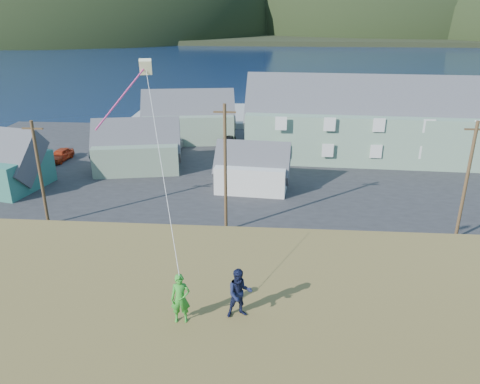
% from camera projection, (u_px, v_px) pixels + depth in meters
% --- Properties ---
extents(ground, '(900.00, 900.00, 0.00)m').
position_uv_depth(ground, '(242.00, 241.00, 34.89)').
color(ground, '#0A1638').
rests_on(ground, ground).
extents(grass_strip, '(110.00, 8.00, 0.10)m').
position_uv_depth(grass_strip, '(240.00, 254.00, 33.02)').
color(grass_strip, '#4C3D19').
rests_on(grass_strip, ground).
extents(waterfront_lot, '(72.00, 36.00, 0.12)m').
position_uv_depth(waterfront_lot, '(253.00, 167.00, 50.58)').
color(waterfront_lot, '#28282B').
rests_on(waterfront_lot, ground).
extents(wharf, '(26.00, 14.00, 0.90)m').
position_uv_depth(wharf, '(222.00, 115.00, 72.12)').
color(wharf, gray).
rests_on(wharf, ground).
extents(far_shore, '(900.00, 320.00, 2.00)m').
position_uv_depth(far_shore, '(275.00, 26.00, 339.58)').
color(far_shore, black).
rests_on(far_shore, ground).
extents(far_hills, '(760.00, 265.00, 143.00)m').
position_uv_depth(far_hills, '(331.00, 29.00, 289.91)').
color(far_hills, black).
rests_on(far_hills, ground).
extents(lodge, '(32.17, 10.32, 11.19)m').
position_uv_depth(lodge, '(389.00, 121.00, 52.04)').
color(lodge, gray).
rests_on(lodge, waterfront_lot).
extents(shed_palegreen_near, '(9.96, 7.24, 6.58)m').
position_uv_depth(shed_palegreen_near, '(137.00, 147.00, 48.94)').
color(shed_palegreen_near, slate).
rests_on(shed_palegreen_near, waterfront_lot).
extents(shed_white, '(7.33, 5.19, 5.53)m').
position_uv_depth(shed_white, '(252.00, 168.00, 43.81)').
color(shed_white, silver).
rests_on(shed_white, waterfront_lot).
extents(shed_palegreen_far, '(12.55, 8.37, 7.86)m').
position_uv_depth(shed_palegreen_far, '(189.00, 118.00, 59.47)').
color(shed_palegreen_far, slate).
rests_on(shed_palegreen_far, waterfront_lot).
extents(utility_poles, '(31.83, 0.24, 9.87)m').
position_uv_depth(utility_poles, '(243.00, 175.00, 34.53)').
color(utility_poles, '#47331E').
rests_on(utility_poles, waterfront_lot).
extents(parked_cars, '(23.74, 12.26, 1.57)m').
position_uv_depth(parked_cars, '(163.00, 149.00, 54.15)').
color(parked_cars, silver).
rests_on(parked_cars, waterfront_lot).
extents(kite_flyer_green, '(0.65, 0.47, 1.65)m').
position_uv_depth(kite_flyer_green, '(180.00, 299.00, 14.41)').
color(kite_flyer_green, '#2A8C26').
rests_on(kite_flyer_green, hillside).
extents(kite_flyer_navy, '(0.96, 0.83, 1.68)m').
position_uv_depth(kite_flyer_navy, '(240.00, 293.00, 14.65)').
color(kite_flyer_navy, '#131834').
rests_on(kite_flyer_navy, hillside).
extents(kite_rig, '(1.70, 3.08, 8.10)m').
position_uv_depth(kite_rig, '(142.00, 74.00, 17.25)').
color(kite_rig, beige).
rests_on(kite_rig, ground).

